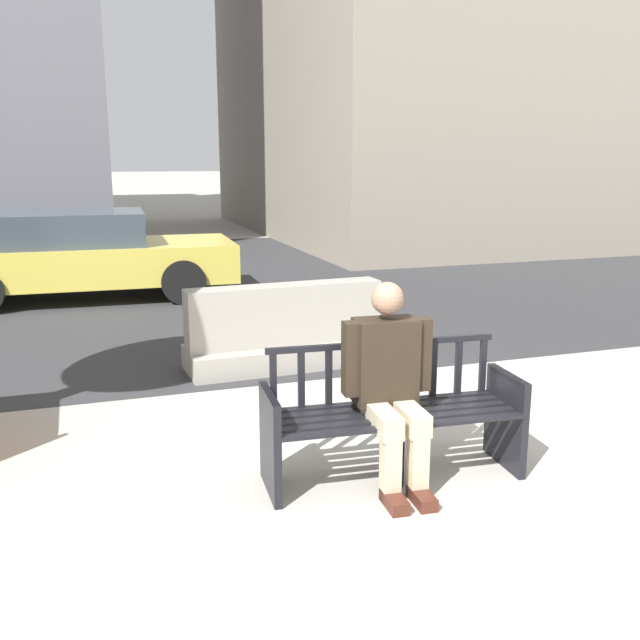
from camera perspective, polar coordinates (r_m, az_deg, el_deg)
ground_plane at (r=4.70m, az=14.35°, el=-13.86°), size 200.00×200.00×0.00m
street_asphalt at (r=12.58m, az=-7.58°, el=3.31°), size 120.00×12.00×0.01m
street_bench at (r=4.76m, az=5.77°, el=-7.94°), size 1.72×0.65×0.88m
seated_person at (r=4.60m, az=5.61°, el=-4.82°), size 0.59×0.74×1.31m
jersey_barrier_centre at (r=7.22m, az=-2.80°, el=-1.06°), size 2.03×0.77×0.84m
car_taxi_near at (r=11.24m, az=-18.50°, el=4.97°), size 4.43×2.05×1.30m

